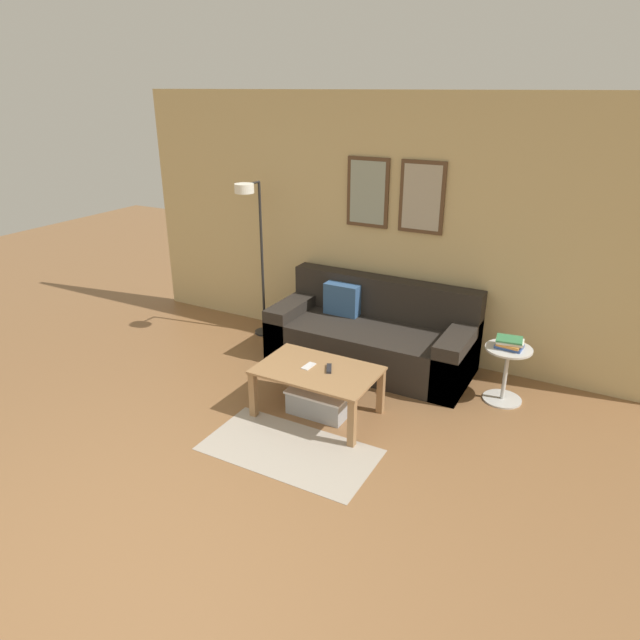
{
  "coord_description": "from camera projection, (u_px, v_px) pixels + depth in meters",
  "views": [
    {
      "loc": [
        2.18,
        -1.64,
        2.58
      ],
      "look_at": [
        0.16,
        2.05,
        0.85
      ],
      "focal_mm": 32.0,
      "sensor_mm": 36.0,
      "label": 1
    }
  ],
  "objects": [
    {
      "name": "cell_phone",
      "position": [
        309.0,
        366.0,
        4.73
      ],
      "size": [
        0.07,
        0.14,
        0.01
      ],
      "primitive_type": "cube",
      "rotation": [
        0.0,
        0.0,
        -0.06
      ],
      "color": "silver",
      "rests_on": "coffee_table"
    },
    {
      "name": "floor_lamp",
      "position": [
        253.0,
        233.0,
        5.86
      ],
      "size": [
        0.23,
        0.47,
        1.69
      ],
      "color": "black",
      "rests_on": "ground_plane"
    },
    {
      "name": "book_stack",
      "position": [
        510.0,
        343.0,
        4.84
      ],
      "size": [
        0.25,
        0.2,
        0.09
      ],
      "color": "#335199",
      "rests_on": "side_table"
    },
    {
      "name": "side_table",
      "position": [
        506.0,
        369.0,
        4.94
      ],
      "size": [
        0.4,
        0.4,
        0.51
      ],
      "color": "silver",
      "rests_on": "ground_plane"
    },
    {
      "name": "storage_bin",
      "position": [
        321.0,
        400.0,
        4.83
      ],
      "size": [
        0.52,
        0.36,
        0.21
      ],
      "color": "#9EA3A8",
      "rests_on": "ground_plane"
    },
    {
      "name": "wall_back",
      "position": [
        379.0,
        227.0,
        5.67
      ],
      "size": [
        5.6,
        0.09,
        2.55
      ],
      "color": "tan",
      "rests_on": "ground_plane"
    },
    {
      "name": "coffee_table",
      "position": [
        317.0,
        377.0,
        4.71
      ],
      "size": [
        0.99,
        0.64,
        0.42
      ],
      "color": "#997047",
      "rests_on": "ground_plane"
    },
    {
      "name": "couch",
      "position": [
        372.0,
        337.0,
        5.62
      ],
      "size": [
        1.96,
        0.85,
        0.82
      ],
      "color": "#28231E",
      "rests_on": "ground_plane"
    },
    {
      "name": "remote_control",
      "position": [
        329.0,
        368.0,
        4.67
      ],
      "size": [
        0.1,
        0.15,
        0.02
      ],
      "primitive_type": "cube",
      "rotation": [
        0.0,
        0.0,
        0.46
      ],
      "color": "#232328",
      "rests_on": "coffee_table"
    },
    {
      "name": "area_rug",
      "position": [
        289.0,
        450.0,
        4.35
      ],
      "size": [
        1.32,
        0.7,
        0.01
      ],
      "primitive_type": "cube",
      "color": "#A39989",
      "rests_on": "ground_plane"
    },
    {
      "name": "ground_plane",
      "position": [
        125.0,
        570.0,
        3.28
      ],
      "size": [
        16.0,
        16.0,
        0.0
      ],
      "primitive_type": "plane",
      "color": "brown"
    }
  ]
}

